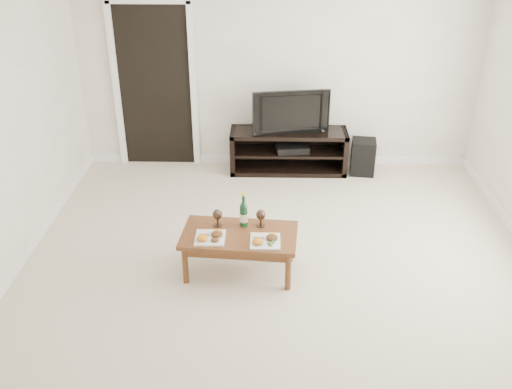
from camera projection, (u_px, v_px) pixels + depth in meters
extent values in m
plane|color=beige|center=(279.00, 286.00, 5.24)|extent=(5.50, 5.50, 0.00)
cube|color=white|center=(278.00, 66.00, 7.08)|extent=(5.00, 0.04, 2.60)
cube|color=black|center=(155.00, 88.00, 7.21)|extent=(0.90, 0.02, 2.05)
cube|color=black|center=(288.00, 151.00, 7.31)|extent=(1.48, 0.45, 0.55)
imported|color=black|center=(290.00, 110.00, 7.05)|extent=(0.97, 0.28, 0.55)
cube|color=black|center=(292.00, 148.00, 7.28)|extent=(0.43, 0.35, 0.08)
cube|color=black|center=(363.00, 157.00, 7.28)|extent=(0.33, 0.33, 0.45)
cube|color=brown|center=(240.00, 253.00, 5.35)|extent=(1.11, 0.67, 0.42)
cube|color=white|center=(210.00, 235.00, 5.16)|extent=(0.27, 0.27, 0.07)
cube|color=white|center=(265.00, 239.00, 5.11)|extent=(0.27, 0.27, 0.07)
cylinder|color=#0F391C|center=(244.00, 209.00, 5.31)|extent=(0.07, 0.07, 0.35)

